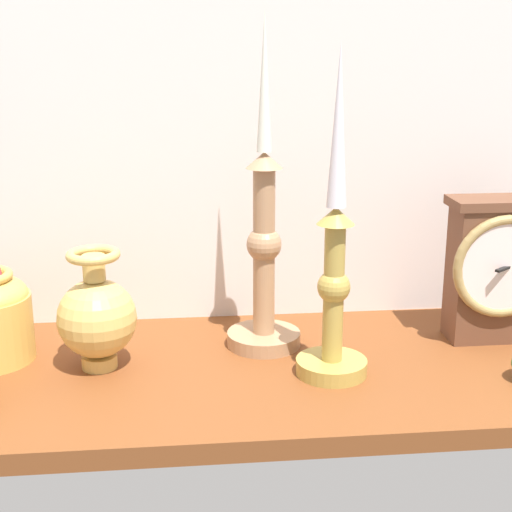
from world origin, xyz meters
TOP-DOWN VIEW (x-y plane):
  - ground_plane at (0.00, 0.00)cm, footprint 100.00×36.00cm
  - back_wall at (0.00, 18.50)cm, footprint 120.00×2.00cm
  - mantel_clock at (27.91, 5.30)cm, footprint 13.48×8.21cm
  - candlestick_tall_left at (4.81, -3.13)cm, footprint 8.49×8.49cm
  - candlestick_tall_center at (-2.24, 6.40)cm, footprint 9.54×9.54cm
  - brass_vase_bulbous at (-22.90, 1.49)cm, footprint 9.55×9.55cm

SIDE VIEW (x-z plane):
  - ground_plane at x=0.00cm, z-range -2.40..0.00cm
  - brass_vase_bulbous at x=-22.90cm, z-range -0.69..14.14cm
  - mantel_clock at x=27.91cm, z-range 0.36..19.41cm
  - candlestick_tall_center at x=-2.24cm, z-range -8.60..33.41cm
  - candlestick_tall_left at x=4.81cm, z-range -6.72..31.83cm
  - back_wall at x=0.00cm, z-range 0.00..65.00cm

